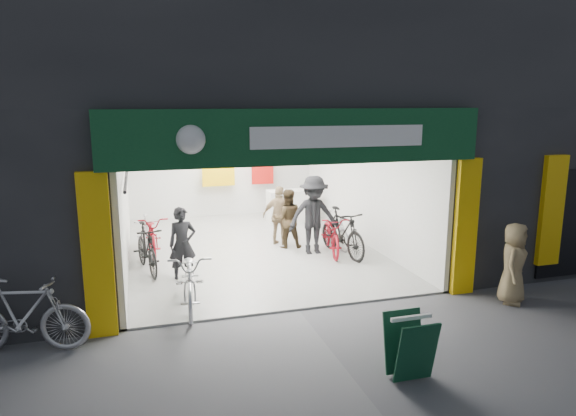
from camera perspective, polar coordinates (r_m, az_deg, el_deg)
name	(u,v)px	position (r m, az deg, el deg)	size (l,w,h in m)	color
ground	(299,311)	(9.21, 1.26, -11.33)	(60.00, 60.00, 0.00)	#56565B
building	(275,73)	(13.53, -1.50, 14.72)	(17.00, 10.27, 8.00)	#232326
bike_left_front	(191,278)	(9.31, -10.77, -7.70)	(0.72, 2.07, 1.08)	silver
bike_left_midfront	(147,249)	(11.38, -15.43, -4.37)	(0.50, 1.77, 1.07)	black
bike_left_midback	(152,235)	(12.65, -14.82, -2.89)	(0.67, 1.91, 1.00)	maroon
bike_left_back	(145,235)	(12.79, -15.57, -2.93)	(0.44, 1.56, 0.93)	#A7A7AC
bike_right_front	(342,233)	(12.19, 6.06, -2.74)	(0.54, 1.92, 1.15)	black
bike_right_mid	(332,234)	(12.38, 4.87, -2.93)	(0.64, 1.84, 0.97)	maroon
bike_right_back	(335,229)	(12.88, 5.19, -2.37)	(0.45, 1.59, 0.96)	#BABBBF
parked_bike	(23,315)	(8.51, -27.36, -10.54)	(0.54, 1.90, 1.14)	#B4B4B9
customer_a	(182,244)	(10.67, -11.65, -3.97)	(0.56, 0.37, 1.53)	black
customer_b	(287,219)	(12.72, -0.08, -1.24)	(0.73, 0.57, 1.51)	#352818
customer_c	(314,216)	(12.17, 2.87, -0.88)	(1.23, 0.71, 1.91)	black
customer_d	(280,216)	(12.96, -0.91, -0.92)	(0.90, 0.38, 1.54)	#8B7150
pedestrian_near	(513,263)	(10.17, 23.76, -5.64)	(0.73, 0.47, 1.49)	#9A8259
sandwich_board	(410,345)	(7.15, 13.38, -14.63)	(0.58, 0.57, 0.85)	#0E3924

